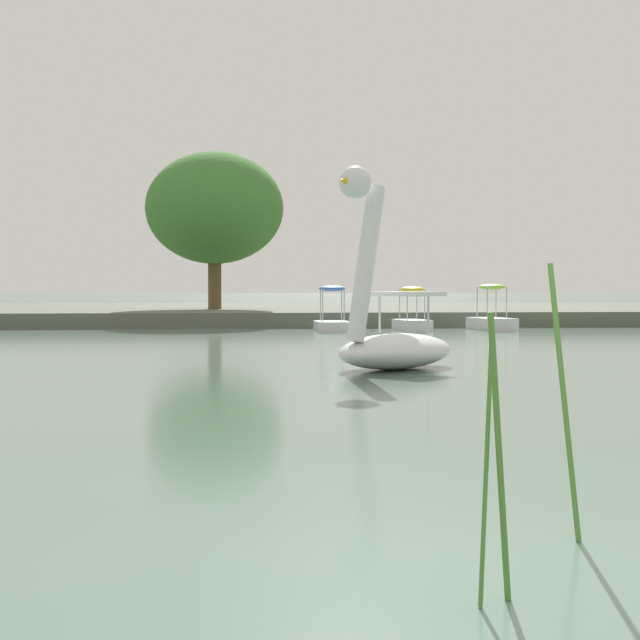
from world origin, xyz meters
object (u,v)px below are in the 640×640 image
swan_boat (391,332)px  tree_broadleaf_left (214,208)px  pedal_boat_yellow (412,317)px  pedal_boat_lime (492,317)px  pedal_boat_blue (332,319)px

swan_boat → tree_broadleaf_left: tree_broadleaf_left is taller
pedal_boat_yellow → tree_broadleaf_left: bearing=128.3°
swan_boat → pedal_boat_lime: size_ratio=1.65×
swan_boat → pedal_boat_yellow: swan_boat is taller
pedal_boat_lime → pedal_boat_blue: (-5.60, -0.32, -0.03)m
pedal_boat_yellow → tree_broadleaf_left: (-6.79, 8.60, 4.36)m
swan_boat → pedal_boat_yellow: 15.48m
pedal_boat_yellow → pedal_boat_blue: size_ratio=1.01×
tree_broadleaf_left → pedal_boat_yellow: bearing=-51.7°
tree_broadleaf_left → pedal_boat_blue: bearing=-64.9°
pedal_boat_blue → swan_boat: bearing=-92.4°
pedal_boat_yellow → pedal_boat_blue: 2.74m
pedal_boat_lime → pedal_boat_yellow: size_ratio=1.15×
swan_boat → pedal_boat_blue: swan_boat is taller
pedal_boat_lime → pedal_boat_yellow: 2.87m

